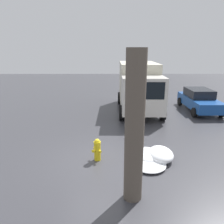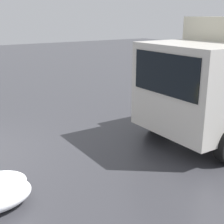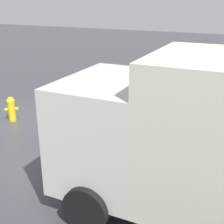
{
  "view_description": "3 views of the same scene",
  "coord_description": "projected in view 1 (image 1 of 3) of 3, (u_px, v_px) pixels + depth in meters",
  "views": [
    {
      "loc": [
        -7.63,
        -0.53,
        4.16
      ],
      "look_at": [
        2.94,
        -0.58,
        1.08
      ],
      "focal_mm": 35.0,
      "sensor_mm": 36.0,
      "label": 1
    },
    {
      "loc": [
        -0.89,
        -7.59,
        3.23
      ],
      "look_at": [
        3.61,
        -0.84,
        0.73
      ],
      "focal_mm": 50.0,
      "sensor_mm": 36.0,
      "label": 2
    },
    {
      "loc": [
        7.37,
        -7.81,
        4.14
      ],
      "look_at": [
        4.07,
        -0.52,
        1.14
      ],
      "focal_mm": 50.0,
      "sensor_mm": 36.0,
      "label": 3
    }
  ],
  "objects": [
    {
      "name": "ground_plane",
      "position": [
        98.0,
        160.0,
        8.49
      ],
      "size": [
        60.0,
        60.0,
        0.0
      ],
      "primitive_type": "plane",
      "color": "#38383D"
    },
    {
      "name": "fire_hydrant",
      "position": [
        97.0,
        149.0,
        8.36
      ],
      "size": [
        0.42,
        0.39,
        0.87
      ],
      "rotation": [
        0.0,
        0.0,
        2.23
      ],
      "color": "yellow",
      "rests_on": "ground_plane"
    },
    {
      "name": "tree_trunk",
      "position": [
        134.0,
        129.0,
        5.77
      ],
      "size": [
        0.8,
        0.53,
        4.19
      ],
      "color": "brown",
      "rests_on": "ground_plane"
    },
    {
      "name": "delivery_truck",
      "position": [
        139.0,
        85.0,
        14.94
      ],
      "size": [
        6.15,
        2.83,
        3.22
      ],
      "rotation": [
        0.0,
        0.0,
        1.56
      ],
      "color": "beige",
      "rests_on": "ground_plane"
    },
    {
      "name": "parked_car",
      "position": [
        199.0,
        100.0,
        15.07
      ],
      "size": [
        4.3,
        1.96,
        1.49
      ],
      "rotation": [
        0.0,
        0.0,
        1.58
      ],
      "color": "#194793",
      "rests_on": "ground_plane"
    },
    {
      "name": "snow_pile_by_hydrant",
      "position": [
        147.0,
        155.0,
        8.6
      ],
      "size": [
        1.25,
        0.98,
        0.29
      ],
      "color": "white",
      "rests_on": "ground_plane"
    },
    {
      "name": "snow_pile_curbside",
      "position": [
        149.0,
        164.0,
        8.04
      ],
      "size": [
        1.34,
        1.27,
        0.16
      ],
      "color": "white",
      "rests_on": "ground_plane"
    },
    {
      "name": "snow_pile_by_tree",
      "position": [
        161.0,
        154.0,
        8.48
      ],
      "size": [
        1.31,
        0.95,
        0.43
      ],
      "color": "white",
      "rests_on": "ground_plane"
    }
  ]
}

